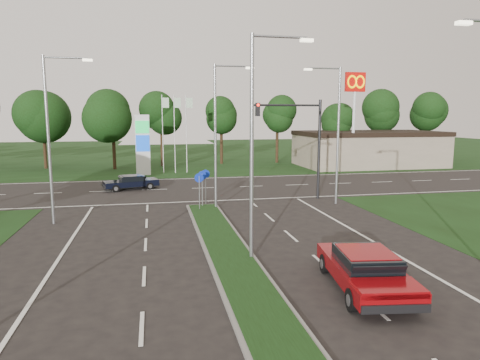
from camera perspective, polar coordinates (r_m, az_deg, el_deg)
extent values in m
plane|color=black|center=(12.40, 4.34, -19.72)|extent=(160.00, 160.00, 0.00)
cube|color=black|center=(65.83, -8.88, 3.31)|extent=(160.00, 50.00, 0.02)
cube|color=black|center=(35.12, -6.42, -1.14)|extent=(160.00, 12.00, 0.02)
cube|color=slate|center=(15.91, 0.30, -12.87)|extent=(2.00, 26.00, 0.12)
cube|color=gray|center=(52.96, 16.74, 3.98)|extent=(16.00, 9.00, 4.00)
cylinder|color=gray|center=(16.99, 1.57, 3.92)|extent=(0.16, 0.16, 9.00)
cylinder|color=gray|center=(17.49, 5.33, 18.49)|extent=(2.20, 0.10, 0.10)
cube|color=#FFF2CC|center=(17.81, 8.89, 17.91)|extent=(0.50, 0.22, 0.12)
cylinder|color=gray|center=(26.81, -3.31, 5.59)|extent=(0.16, 0.16, 9.00)
cylinder|color=gray|center=(27.12, -1.01, 14.95)|extent=(2.20, 0.10, 0.10)
cube|color=#FFF2CC|center=(27.34, 1.33, 14.69)|extent=(0.50, 0.22, 0.12)
cylinder|color=gray|center=(25.13, -24.16, 4.67)|extent=(0.16, 0.16, 9.00)
cylinder|color=gray|center=(25.06, -22.25, 14.87)|extent=(2.20, 0.10, 0.10)
cube|color=#FFF2CC|center=(24.88, -19.67, 14.82)|extent=(0.50, 0.22, 0.12)
cylinder|color=gray|center=(29.14, 12.94, 5.63)|extent=(0.16, 0.16, 9.00)
cylinder|color=gray|center=(28.83, 11.18, 14.41)|extent=(2.20, 0.10, 0.10)
cube|color=#FFF2CC|center=(28.42, 9.06, 14.35)|extent=(0.50, 0.22, 0.12)
cube|color=#FFF2CC|center=(16.18, 27.67, 18.04)|extent=(0.50, 0.22, 0.12)
cylinder|color=black|center=(30.84, 10.49, 3.99)|extent=(0.20, 0.20, 7.00)
cylinder|color=black|center=(29.91, 6.14, 9.89)|extent=(5.00, 0.14, 0.14)
cube|color=black|center=(29.36, 2.36, 9.37)|extent=(0.28, 0.28, 0.90)
sphere|color=#FF190C|center=(29.19, 2.45, 9.96)|extent=(0.20, 0.20, 0.20)
cylinder|color=gray|center=(26.57, -5.44, -1.84)|extent=(0.06, 0.06, 2.20)
cylinder|color=#0C26A5|center=(26.41, -5.47, 0.29)|extent=(0.56, 0.04, 0.56)
cylinder|color=gray|center=(27.58, -5.05, -1.46)|extent=(0.06, 0.06, 2.20)
cylinder|color=#0C26A5|center=(27.43, -5.07, 0.60)|extent=(0.56, 0.04, 0.56)
cylinder|color=gray|center=(28.30, -4.61, -1.19)|extent=(0.06, 0.06, 2.20)
cylinder|color=#0C26A5|center=(28.15, -4.63, 0.81)|extent=(0.56, 0.04, 0.56)
cube|color=silver|center=(43.60, -12.83, 4.55)|extent=(1.40, 0.30, 6.00)
cube|color=#0CA53F|center=(43.34, -12.92, 6.90)|extent=(1.30, 0.08, 1.20)
cube|color=#0C3FBF|center=(43.41, -12.85, 4.79)|extent=(1.30, 0.08, 1.60)
cylinder|color=silver|center=(44.55, -10.26, 5.99)|extent=(0.08, 0.08, 8.00)
cube|color=#B2D8B2|center=(44.54, -9.92, 10.12)|extent=(0.70, 0.02, 1.00)
cylinder|color=silver|center=(44.59, -8.71, 6.03)|extent=(0.08, 0.08, 8.00)
cube|color=#B2D8B2|center=(44.59, -8.35, 10.15)|extent=(0.70, 0.02, 1.00)
cylinder|color=silver|center=(44.67, -7.17, 6.07)|extent=(0.08, 0.08, 8.00)
cube|color=#B2D8B2|center=(44.68, -6.79, 10.18)|extent=(0.70, 0.02, 1.00)
cylinder|color=silver|center=(47.43, 14.90, 7.20)|extent=(0.30, 0.30, 10.00)
cube|color=#BF0C07|center=(47.55, 15.11, 12.50)|extent=(2.20, 0.35, 2.00)
torus|color=#FFC600|center=(47.16, 14.73, 12.55)|extent=(1.06, 0.16, 1.06)
torus|color=#FFC600|center=(47.56, 15.73, 12.48)|extent=(1.06, 0.16, 1.06)
cylinder|color=black|center=(50.72, -8.11, 4.30)|extent=(0.36, 0.36, 4.40)
sphere|color=black|center=(50.59, -8.22, 9.16)|extent=(6.00, 6.00, 6.00)
sphere|color=black|center=(50.43, -7.88, 10.30)|extent=(4.80, 4.80, 4.80)
cube|color=maroon|center=(15.45, 16.28, -11.64)|extent=(2.75, 5.28, 0.52)
cube|color=black|center=(15.20, 16.49, -10.02)|extent=(2.05, 2.44, 0.48)
cube|color=maroon|center=(15.12, 16.52, -9.16)|extent=(1.89, 2.03, 0.05)
cylinder|color=black|center=(16.71, 11.22, -10.89)|extent=(0.33, 0.74, 0.71)
cylinder|color=black|center=(17.28, 17.43, -10.47)|extent=(0.33, 0.74, 0.71)
cylinder|color=black|center=(13.84, 14.71, -15.23)|extent=(0.33, 0.74, 0.71)
cylinder|color=black|center=(14.52, 22.09, -14.43)|extent=(0.33, 0.74, 0.71)
cube|color=black|center=(35.45, -14.34, -0.41)|extent=(4.47, 2.70, 0.43)
cube|color=black|center=(35.40, -14.23, 0.25)|extent=(2.14, 1.87, 0.40)
cube|color=black|center=(35.38, -14.25, 0.57)|extent=(1.80, 1.70, 0.04)
cylinder|color=black|center=(34.49, -16.24, -1.11)|extent=(0.62, 0.33, 0.59)
cylinder|color=black|center=(36.00, -16.66, -0.74)|extent=(0.62, 0.33, 0.59)
cylinder|color=black|center=(35.03, -11.93, -0.81)|extent=(0.62, 0.33, 0.59)
cylinder|color=black|center=(36.51, -12.53, -0.45)|extent=(0.62, 0.33, 0.59)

